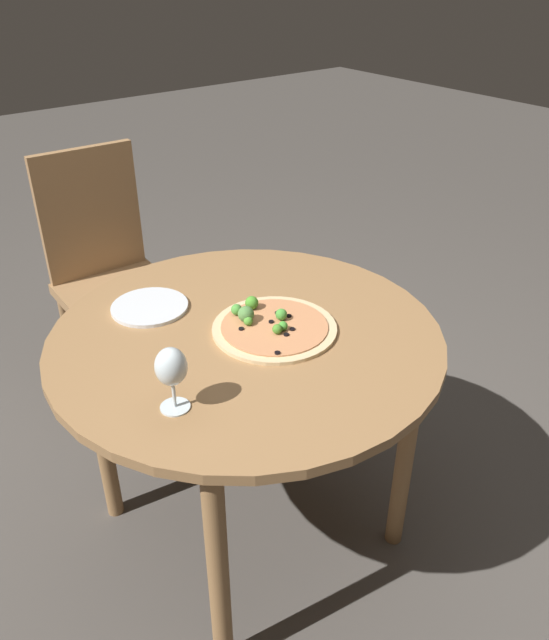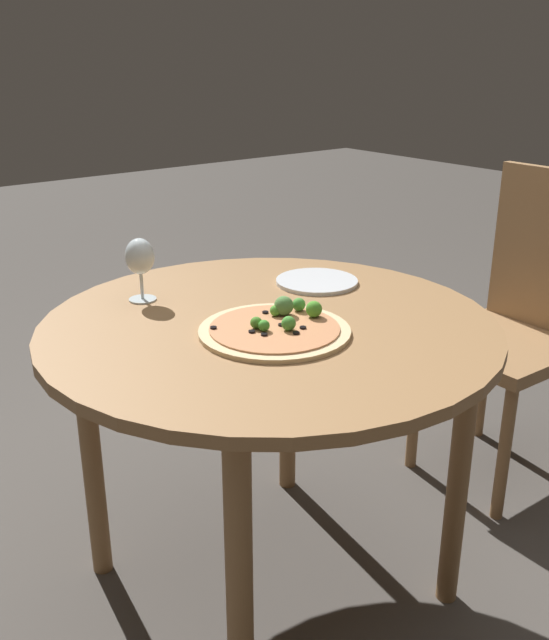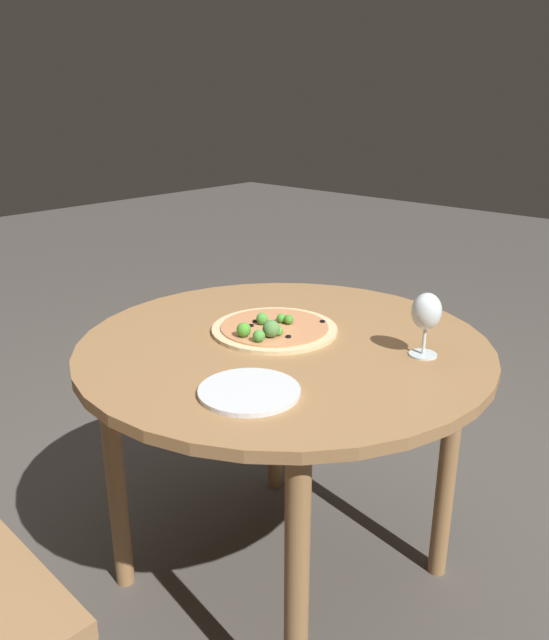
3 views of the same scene
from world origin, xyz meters
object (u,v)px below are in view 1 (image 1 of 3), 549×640
at_px(pizza, 272,326).
at_px(plate_near, 150,307).
at_px(wine_glass, 171,369).
at_px(chair, 109,271).

relative_size(pizza, plate_near, 1.54).
distance_m(pizza, plate_near, 0.35).
bearing_deg(plate_near, pizza, 34.43).
bearing_deg(wine_glass, plate_near, 158.75).
bearing_deg(wine_glass, chair, 163.20).
bearing_deg(chair, pizza, -86.27).
distance_m(wine_glass, plate_near, 0.45).
bearing_deg(plate_near, chair, 166.03).
xyz_separation_m(chair, wine_glass, (1.09, -0.33, 0.31)).
relative_size(pizza, wine_glass, 2.13).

